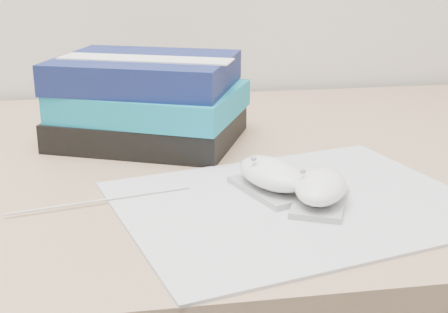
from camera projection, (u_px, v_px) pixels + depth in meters
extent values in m
cube|color=#A2795A|center=(283.00, 160.00, 0.93)|extent=(1.60, 0.80, 0.03)
cube|color=#A2795A|center=(235.00, 260.00, 1.40)|extent=(1.52, 0.03, 0.35)
cube|color=#9F9EA7|center=(296.00, 203.00, 0.73)|extent=(0.46, 0.40, 0.00)
cube|color=#A2A2A4|center=(271.00, 189.00, 0.75)|extent=(0.09, 0.12, 0.01)
ellipsoid|color=white|center=(271.00, 173.00, 0.75)|extent=(0.10, 0.12, 0.03)
ellipsoid|color=gray|center=(254.00, 159.00, 0.74)|extent=(0.01, 0.01, 0.01)
cube|color=#9E9EA0|center=(320.00, 201.00, 0.72)|extent=(0.10, 0.12, 0.01)
ellipsoid|color=white|center=(321.00, 186.00, 0.71)|extent=(0.10, 0.12, 0.03)
ellipsoid|color=gray|center=(303.00, 171.00, 0.70)|extent=(0.01, 0.01, 0.01)
cylinder|color=silver|center=(102.00, 200.00, 0.73)|extent=(0.21, 0.05, 0.00)
cube|color=black|center=(149.00, 127.00, 0.96)|extent=(0.33, 0.30, 0.04)
cube|color=#0F89A9|center=(152.00, 101.00, 0.95)|extent=(0.32, 0.30, 0.04)
cube|color=#121C53|center=(145.00, 72.00, 0.94)|extent=(0.31, 0.28, 0.05)
cube|color=white|center=(145.00, 59.00, 0.91)|extent=(0.26, 0.15, 0.00)
cube|color=black|center=(165.00, 120.00, 0.94)|extent=(0.15, 0.13, 0.08)
cylinder|color=black|center=(164.00, 95.00, 0.93)|extent=(0.15, 0.13, 0.09)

